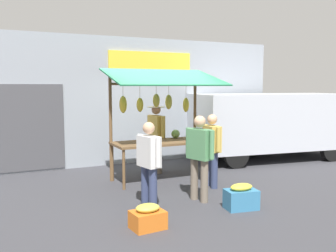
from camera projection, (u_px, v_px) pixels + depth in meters
name	position (u px, v px, depth m)	size (l,w,h in m)	color
ground_plane	(162.00, 180.00, 8.52)	(40.00, 40.00, 0.00)	#38383D
street_backdrop	(127.00, 101.00, 10.28)	(9.00, 0.30, 3.40)	#8C939E
market_stall	(161.00, 112.00, 8.39)	(2.50, 1.46, 2.50)	brown
vendor_with_sunhat	(156.00, 133.00, 9.17)	(0.43, 0.70, 1.65)	#726656
shopper_in_grey_tee	(200.00, 152.00, 6.88)	(0.34, 0.66, 1.57)	#726656
shopper_with_shopping_bag	(149.00, 160.00, 6.40)	(0.29, 0.65, 1.51)	navy
shopper_in_striped_shirt	(212.00, 146.00, 7.85)	(0.26, 0.66, 1.53)	navy
parked_van	(265.00, 120.00, 10.80)	(4.61, 2.43, 1.88)	silver
produce_crate_near	(148.00, 217.00, 5.60)	(0.51, 0.41, 0.38)	#D1661E
produce_crate_side	(241.00, 197.00, 6.49)	(0.59, 0.42, 0.45)	teal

